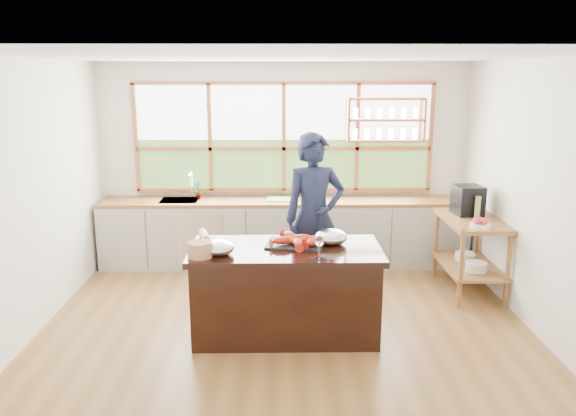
{
  "coord_description": "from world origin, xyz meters",
  "views": [
    {
      "loc": [
        -0.05,
        -5.4,
        2.54
      ],
      "look_at": [
        0.03,
        0.15,
        1.21
      ],
      "focal_mm": 35.0,
      "sensor_mm": 36.0,
      "label": 1
    }
  ],
  "objects_px": {
    "island": "(286,291)",
    "wicker_basket": "(200,250)",
    "espresso_machine": "(468,200)",
    "cook": "(314,218)"
  },
  "relations": [
    {
      "from": "island",
      "to": "wicker_basket",
      "type": "height_order",
      "value": "wicker_basket"
    },
    {
      "from": "espresso_machine",
      "to": "island",
      "type": "bearing_deg",
      "value": -155.78
    },
    {
      "from": "cook",
      "to": "espresso_machine",
      "type": "height_order",
      "value": "cook"
    },
    {
      "from": "cook",
      "to": "espresso_machine",
      "type": "bearing_deg",
      "value": -1.9
    },
    {
      "from": "cook",
      "to": "island",
      "type": "bearing_deg",
      "value": -123.17
    },
    {
      "from": "cook",
      "to": "wicker_basket",
      "type": "bearing_deg",
      "value": -146.54
    },
    {
      "from": "espresso_machine",
      "to": "wicker_basket",
      "type": "relative_size",
      "value": 1.54
    },
    {
      "from": "cook",
      "to": "wicker_basket",
      "type": "relative_size",
      "value": 8.45
    },
    {
      "from": "cook",
      "to": "espresso_machine",
      "type": "xyz_separation_m",
      "value": [
        1.86,
        0.38,
        0.11
      ]
    },
    {
      "from": "cook",
      "to": "espresso_machine",
      "type": "distance_m",
      "value": 1.9
    }
  ]
}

